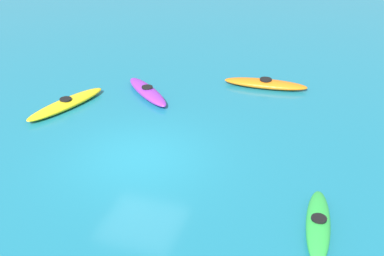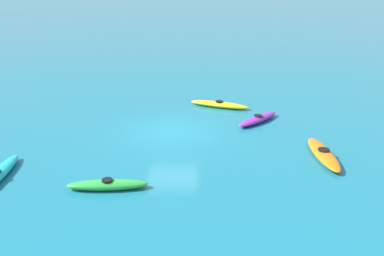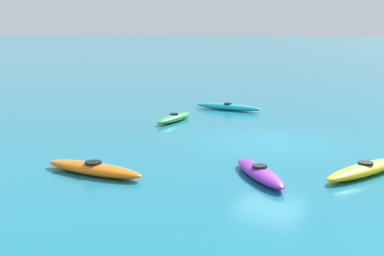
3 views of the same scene
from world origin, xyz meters
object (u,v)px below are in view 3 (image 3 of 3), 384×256
kayak_yellow (365,169)px  kayak_purple (259,173)px  kayak_cyan (228,107)px  kayak_green (174,118)px  kayak_orange (94,169)px

kayak_yellow → kayak_purple: bearing=129.0°
kayak_yellow → kayak_cyan: bearing=47.0°
kayak_green → kayak_purple: size_ratio=1.09×
kayak_cyan → kayak_green: bearing=173.9°
kayak_purple → kayak_orange: bearing=117.6°
kayak_orange → kayak_green: bearing=19.2°
kayak_green → kayak_purple: bearing=-130.9°
kayak_purple → kayak_yellow: bearing=-51.0°
kayak_green → kayak_orange: same height
kayak_green → kayak_yellow: (-4.11, -9.33, -0.00)m
kayak_yellow → kayak_orange: (-4.07, 6.48, 0.00)m
kayak_cyan → kayak_purple: same height
kayak_green → kayak_yellow: same height
kayak_orange → kayak_purple: size_ratio=1.25×
kayak_green → kayak_cyan: bearing=-6.1°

